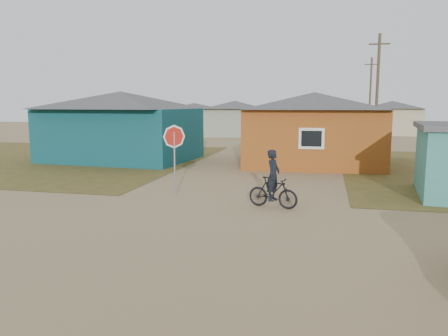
# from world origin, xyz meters

# --- Properties ---
(ground) EXTENTS (120.00, 120.00, 0.00)m
(ground) POSITION_xyz_m (0.00, 0.00, 0.00)
(ground) COLOR #957D56
(grass_nw) EXTENTS (20.00, 18.00, 0.00)m
(grass_nw) POSITION_xyz_m (-14.00, 13.00, 0.01)
(grass_nw) COLOR brown
(grass_nw) RESTS_ON ground
(house_teal) EXTENTS (8.93, 7.08, 4.00)m
(house_teal) POSITION_xyz_m (-8.50, 13.50, 2.05)
(house_teal) COLOR #0B393F
(house_teal) RESTS_ON ground
(house_yellow) EXTENTS (7.72, 6.76, 3.90)m
(house_yellow) POSITION_xyz_m (2.50, 14.00, 2.00)
(house_yellow) COLOR #8E4715
(house_yellow) RESTS_ON ground
(house_pale_west) EXTENTS (7.04, 6.15, 3.60)m
(house_pale_west) POSITION_xyz_m (-6.00, 34.00, 1.86)
(house_pale_west) COLOR gray
(house_pale_west) RESTS_ON ground
(house_beige_east) EXTENTS (6.95, 6.05, 3.60)m
(house_beige_east) POSITION_xyz_m (10.00, 40.00, 1.86)
(house_beige_east) COLOR tan
(house_beige_east) RESTS_ON ground
(house_pale_north) EXTENTS (6.28, 5.81, 3.40)m
(house_pale_north) POSITION_xyz_m (-14.00, 46.00, 1.75)
(house_pale_north) COLOR gray
(house_pale_north) RESTS_ON ground
(utility_pole_near) EXTENTS (1.40, 0.20, 8.00)m
(utility_pole_near) POSITION_xyz_m (6.50, 22.00, 4.14)
(utility_pole_near) COLOR #4D3F2E
(utility_pole_near) RESTS_ON ground
(utility_pole_far) EXTENTS (1.40, 0.20, 8.00)m
(utility_pole_far) POSITION_xyz_m (7.50, 38.00, 4.14)
(utility_pole_far) COLOR #4D3F2E
(utility_pole_far) RESTS_ON ground
(stop_sign) EXTENTS (0.80, 0.31, 2.54)m
(stop_sign) POSITION_xyz_m (-2.08, 4.59, 1.86)
(stop_sign) COLOR gray
(stop_sign) RESTS_ON ground
(cyclist) EXTENTS (1.70, 0.85, 1.85)m
(cyclist) POSITION_xyz_m (1.58, 3.51, 0.68)
(cyclist) COLOR black
(cyclist) RESTS_ON ground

